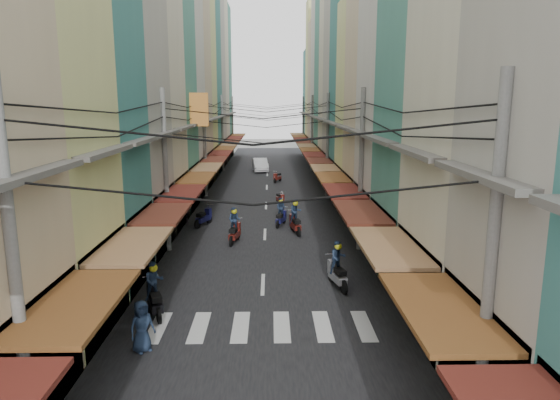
{
  "coord_description": "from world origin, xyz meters",
  "views": [
    {
      "loc": [
        0.34,
        -21.78,
        7.54
      ],
      "look_at": [
        0.86,
        5.38,
        2.15
      ],
      "focal_mm": 32.0,
      "sensor_mm": 36.0,
      "label": 1
    }
  ],
  "objects": [
    {
      "name": "ground",
      "position": [
        0.0,
        0.0,
        0.0
      ],
      "size": [
        160.0,
        160.0,
        0.0
      ],
      "primitive_type": "plane",
      "color": "#62625E",
      "rests_on": "ground"
    },
    {
      "name": "sidewalk_right",
      "position": [
        6.5,
        20.0,
        0.03
      ],
      "size": [
        3.0,
        80.0,
        0.06
      ],
      "primitive_type": "cube",
      "color": "gray",
      "rests_on": "ground"
    },
    {
      "name": "building_row_right",
      "position": [
        7.92,
        16.45,
        9.41
      ],
      "size": [
        7.8,
        68.98,
        22.59
      ],
      "color": "teal",
      "rests_on": "ground"
    },
    {
      "name": "white_car",
      "position": [
        -0.79,
        32.43,
        0.0
      ],
      "size": [
        5.18,
        2.49,
        1.76
      ],
      "primitive_type": "imported",
      "rotation": [
        0.0,
        0.0,
        0.11
      ],
      "color": "silver",
      "rests_on": "ground"
    },
    {
      "name": "moving_scooters",
      "position": [
        -0.17,
        4.31,
        0.57
      ],
      "size": [
        7.45,
        31.75,
        1.99
      ],
      "color": "black",
      "rests_on": "ground"
    },
    {
      "name": "crosswalk",
      "position": [
        -0.0,
        -6.0,
        0.03
      ],
      "size": [
        7.55,
        2.4,
        0.01
      ],
      "color": "silver",
      "rests_on": "ground"
    },
    {
      "name": "road",
      "position": [
        0.0,
        20.0,
        0.01
      ],
      "size": [
        10.0,
        80.0,
        0.02
      ],
      "primitive_type": "cube",
      "color": "black",
      "rests_on": "ground"
    },
    {
      "name": "building_row_left",
      "position": [
        -7.92,
        16.56,
        9.78
      ],
      "size": [
        7.8,
        67.67,
        23.7
      ],
      "color": "beige",
      "rests_on": "ground"
    },
    {
      "name": "market_umbrella",
      "position": [
        6.26,
        -3.71,
        2.02
      ],
      "size": [
        2.17,
        2.17,
        2.29
      ],
      "color": "#B2B2B7",
      "rests_on": "ground"
    },
    {
      "name": "traffic_sign",
      "position": [
        5.08,
        -4.87,
        1.97
      ],
      "size": [
        0.1,
        0.6,
        2.74
      ],
      "color": "gray",
      "rests_on": "ground"
    },
    {
      "name": "pedestrians",
      "position": [
        -4.22,
        1.05,
        1.03
      ],
      "size": [
        13.35,
        19.26,
        2.16
      ],
      "color": "#261D27",
      "rests_on": "ground"
    },
    {
      "name": "utility_poles",
      "position": [
        0.0,
        15.01,
        6.59
      ],
      "size": [
        10.2,
        66.13,
        8.2
      ],
      "color": "gray",
      "rests_on": "ground"
    },
    {
      "name": "bicycle",
      "position": [
        6.84,
        -3.0,
        0.0
      ],
      "size": [
        1.7,
        0.75,
        1.14
      ],
      "primitive_type": "imported",
      "rotation": [
        0.0,
        0.0,
        1.65
      ],
      "color": "black",
      "rests_on": "ground"
    },
    {
      "name": "parked_scooters",
      "position": [
        4.46,
        -2.71,
        0.46
      ],
      "size": [
        12.89,
        13.14,
        0.95
      ],
      "color": "black",
      "rests_on": "ground"
    },
    {
      "name": "sidewalk_left",
      "position": [
        -6.5,
        20.0,
        0.03
      ],
      "size": [
        3.0,
        80.0,
        0.06
      ],
      "primitive_type": "cube",
      "color": "gray",
      "rests_on": "ground"
    }
  ]
}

